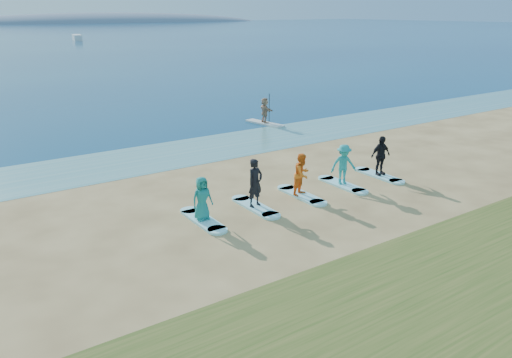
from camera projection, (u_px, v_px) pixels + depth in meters
ground at (295, 221)px, 17.95m from camera, size 600.00×600.00×0.00m
shallow_water at (171, 154)px, 26.18m from camera, size 600.00×600.00×0.00m
island_ridge at (111, 22)px, 303.54m from camera, size 220.00×56.00×18.00m
paddleboard at (265, 123)px, 33.10m from camera, size 1.26×3.08×0.12m
paddleboarder at (265, 110)px, 32.82m from camera, size 0.72×1.58×1.64m
boat_offshore_b at (77, 40)px, 123.75m from camera, size 2.86×6.68×1.40m
surfboard_0 at (203, 220)px, 17.90m from camera, size 0.70×2.20×0.09m
student_0 at (202, 198)px, 17.63m from camera, size 0.79×0.52×1.58m
surfboard_1 at (255, 207)px, 19.11m from camera, size 0.70×2.20×0.09m
student_1 at (255, 183)px, 18.80m from camera, size 0.75×0.57×1.86m
surfboard_2 at (301, 195)px, 20.32m from camera, size 0.70×2.20×0.09m
student_2 at (302, 174)px, 20.03m from camera, size 1.00×0.89×1.71m
surfboard_3 at (342, 185)px, 21.53m from camera, size 0.70×2.20×0.09m
student_3 at (344, 164)px, 21.23m from camera, size 1.28×1.01×1.74m
surfboard_4 at (379, 175)px, 22.73m from camera, size 0.70×2.20×0.09m
student_4 at (381, 156)px, 22.43m from camera, size 1.08×0.53×1.79m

